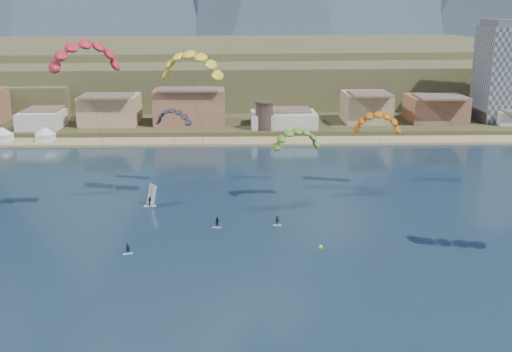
{
  "coord_description": "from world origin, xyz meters",
  "views": [
    {
      "loc": [
        -2.95,
        -66.99,
        37.14
      ],
      "look_at": [
        0.0,
        32.0,
        10.0
      ],
      "focal_mm": 42.91,
      "sensor_mm": 36.0,
      "label": 1
    }
  ],
  "objects_px": {
    "watchtower": "(265,115)",
    "kitesurfer_yellow": "(191,61)",
    "apartment_tower": "(512,71)",
    "windsurfer": "(151,199)",
    "buoy": "(321,247)",
    "kitesurfer_green": "(296,136)",
    "kitesurfer_red": "(84,51)"
  },
  "relations": [
    {
      "from": "buoy",
      "to": "kitesurfer_red",
      "type": "bearing_deg",
      "value": 164.29
    },
    {
      "from": "watchtower",
      "to": "buoy",
      "type": "height_order",
      "value": "watchtower"
    },
    {
      "from": "kitesurfer_green",
      "to": "watchtower",
      "type": "bearing_deg",
      "value": 92.94
    },
    {
      "from": "buoy",
      "to": "windsurfer",
      "type": "bearing_deg",
      "value": 143.62
    },
    {
      "from": "windsurfer",
      "to": "kitesurfer_green",
      "type": "bearing_deg",
      "value": 4.36
    },
    {
      "from": "buoy",
      "to": "watchtower",
      "type": "bearing_deg",
      "value": 93.34
    },
    {
      "from": "watchtower",
      "to": "kitesurfer_yellow",
      "type": "relative_size",
      "value": 0.27
    },
    {
      "from": "apartment_tower",
      "to": "kitesurfer_green",
      "type": "relative_size",
      "value": 1.72
    },
    {
      "from": "apartment_tower",
      "to": "windsurfer",
      "type": "height_order",
      "value": "apartment_tower"
    },
    {
      "from": "kitesurfer_yellow",
      "to": "windsurfer",
      "type": "xyz_separation_m",
      "value": [
        -8.58,
        -0.9,
        -26.37
      ]
    },
    {
      "from": "apartment_tower",
      "to": "watchtower",
      "type": "height_order",
      "value": "apartment_tower"
    },
    {
      "from": "watchtower",
      "to": "windsurfer",
      "type": "height_order",
      "value": "watchtower"
    },
    {
      "from": "watchtower",
      "to": "buoy",
      "type": "bearing_deg",
      "value": -86.66
    },
    {
      "from": "kitesurfer_red",
      "to": "kitesurfer_green",
      "type": "xyz_separation_m",
      "value": [
        36.25,
        13.75,
        -17.22
      ]
    },
    {
      "from": "kitesurfer_red",
      "to": "kitesurfer_green",
      "type": "bearing_deg",
      "value": 20.77
    },
    {
      "from": "kitesurfer_yellow",
      "to": "kitesurfer_green",
      "type": "relative_size",
      "value": 1.7
    },
    {
      "from": "watchtower",
      "to": "kitesurfer_red",
      "type": "relative_size",
      "value": 0.25
    },
    {
      "from": "apartment_tower",
      "to": "windsurfer",
      "type": "relative_size",
      "value": 7.36
    },
    {
      "from": "watchtower",
      "to": "kitesurfer_green",
      "type": "xyz_separation_m",
      "value": [
        3.34,
        -65.02,
        6.97
      ]
    },
    {
      "from": "windsurfer",
      "to": "kitesurfer_yellow",
      "type": "bearing_deg",
      "value": 5.99
    },
    {
      "from": "watchtower",
      "to": "kitesurfer_yellow",
      "type": "distance_m",
      "value": 71.57
    },
    {
      "from": "kitesurfer_yellow",
      "to": "windsurfer",
      "type": "relative_size",
      "value": 7.29
    },
    {
      "from": "kitesurfer_yellow",
      "to": "windsurfer",
      "type": "distance_m",
      "value": 27.75
    },
    {
      "from": "apartment_tower",
      "to": "kitesurfer_red",
      "type": "height_order",
      "value": "apartment_tower"
    },
    {
      "from": "kitesurfer_red",
      "to": "buoy",
      "type": "bearing_deg",
      "value": -15.71
    },
    {
      "from": "watchtower",
      "to": "kitesurfer_green",
      "type": "height_order",
      "value": "kitesurfer_green"
    },
    {
      "from": "buoy",
      "to": "kitesurfer_yellow",
      "type": "bearing_deg",
      "value": 133.08
    },
    {
      "from": "windsurfer",
      "to": "buoy",
      "type": "relative_size",
      "value": 6.65
    },
    {
      "from": "kitesurfer_green",
      "to": "kitesurfer_red",
      "type": "bearing_deg",
      "value": -159.23
    },
    {
      "from": "watchtower",
      "to": "windsurfer",
      "type": "relative_size",
      "value": 1.98
    },
    {
      "from": "apartment_tower",
      "to": "watchtower",
      "type": "relative_size",
      "value": 3.72
    },
    {
      "from": "kitesurfer_yellow",
      "to": "buoy",
      "type": "distance_m",
      "value": 42.12
    }
  ]
}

